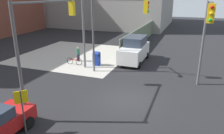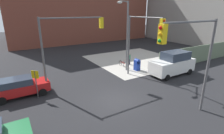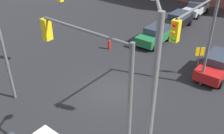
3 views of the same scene
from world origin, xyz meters
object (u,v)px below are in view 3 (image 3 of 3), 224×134
at_px(street_lamp_corner, 151,104).
at_px(fire_hydrant, 109,44).
at_px(traffic_signal_nw_corner, 199,33).
at_px(hatchback_green, 155,35).
at_px(traffic_signal_ne_corner, 93,73).
at_px(hatchback_silver, 196,8).
at_px(coupe_red, 217,64).
at_px(sedan_black, 178,20).
at_px(traffic_signal_se_corner, 28,23).

xyz_separation_m(street_lamp_corner, fire_hydrant, (-9.89, -9.79, -4.22)).
height_order(traffic_signal_nw_corner, fire_hydrant, traffic_signal_nw_corner).
bearing_deg(hatchback_green, traffic_signal_ne_corner, 18.01).
bearing_deg(street_lamp_corner, hatchback_silver, -162.75).
height_order(fire_hydrant, coupe_red, coupe_red).
bearing_deg(hatchback_green, traffic_signal_nw_corner, 43.41).
bearing_deg(hatchback_silver, traffic_signal_ne_corner, 10.85).
bearing_deg(sedan_black, traffic_signal_se_corner, -9.35).
bearing_deg(traffic_signal_nw_corner, sedan_black, -151.68).
bearing_deg(hatchback_green, sedan_black, -178.62).
bearing_deg(fire_hydrant, traffic_signal_nw_corner, 72.14).
bearing_deg(traffic_signal_se_corner, traffic_signal_nw_corner, 118.13).
bearing_deg(fire_hydrant, hatchback_green, 145.65).
bearing_deg(hatchback_silver, traffic_signal_nw_corner, 20.55).
height_order(traffic_signal_nw_corner, traffic_signal_se_corner, same).
bearing_deg(hatchback_silver, fire_hydrant, -8.92).
distance_m(sedan_black, hatchback_silver, 5.52).
xyz_separation_m(traffic_signal_ne_corner, hatchback_silver, (-23.88, -4.58, -3.75)).
bearing_deg(hatchback_green, traffic_signal_se_corner, -14.06).
relative_size(sedan_black, hatchback_silver, 1.03).
relative_size(street_lamp_corner, sedan_black, 1.80).
bearing_deg(traffic_signal_se_corner, fire_hydrant, 177.74).
bearing_deg(sedan_black, hatchback_green, 1.38).
xyz_separation_m(traffic_signal_nw_corner, hatchback_green, (-6.52, -6.16, -3.82)).
relative_size(traffic_signal_ne_corner, coupe_red, 1.47).
relative_size(hatchback_green, sedan_black, 0.94).
bearing_deg(traffic_signal_se_corner, traffic_signal_ne_corner, 75.19).
bearing_deg(traffic_signal_ne_corner, street_lamp_corner, 82.44).
relative_size(traffic_signal_nw_corner, traffic_signal_ne_corner, 1.00).
relative_size(traffic_signal_nw_corner, sedan_black, 1.46).
distance_m(street_lamp_corner, hatchback_silver, 25.71).
xyz_separation_m(traffic_signal_ne_corner, street_lamp_corner, (0.39, 2.96, 0.10)).
bearing_deg(hatchback_green, fire_hydrant, -34.35).
distance_m(traffic_signal_ne_corner, street_lamp_corner, 2.99).
bearing_deg(street_lamp_corner, traffic_signal_nw_corner, -171.22).
bearing_deg(traffic_signal_ne_corner, traffic_signal_se_corner, -104.81).
distance_m(traffic_signal_nw_corner, street_lamp_corner, 7.17).
xyz_separation_m(traffic_signal_nw_corner, street_lamp_corner, (7.09, 1.09, 0.04)).
relative_size(traffic_signal_nw_corner, street_lamp_corner, 0.81).
height_order(hatchback_green, coupe_red, same).
xyz_separation_m(fire_hydrant, coupe_red, (-1.58, 9.01, 0.36)).
height_order(traffic_signal_ne_corner, coupe_red, traffic_signal_ne_corner).
height_order(hatchback_green, hatchback_silver, same).
relative_size(street_lamp_corner, coupe_red, 1.80).
bearing_deg(hatchback_silver, traffic_signal_se_corner, -6.63).
bearing_deg(traffic_signal_nw_corner, traffic_signal_ne_corner, -15.57).
xyz_separation_m(traffic_signal_nw_corner, traffic_signal_ne_corner, (6.70, -1.87, -0.06)).
bearing_deg(fire_hydrant, hatchback_silver, 171.08).
bearing_deg(sedan_black, traffic_signal_nw_corner, 28.32).
height_order(coupe_red, sedan_black, same).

